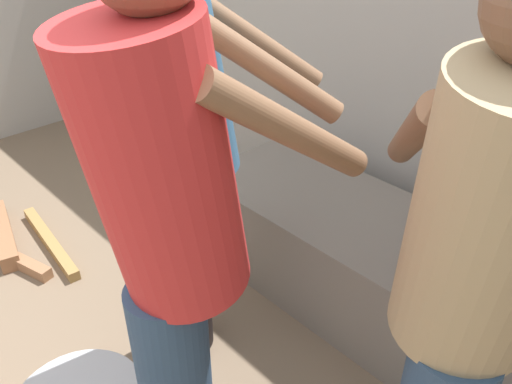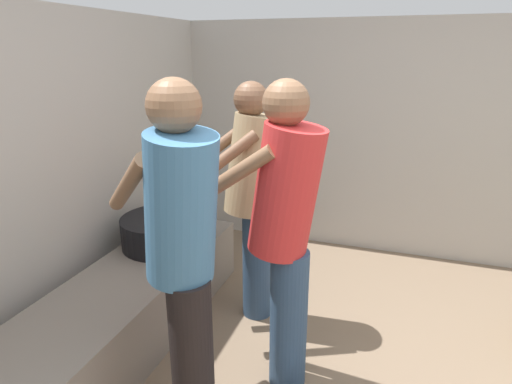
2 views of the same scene
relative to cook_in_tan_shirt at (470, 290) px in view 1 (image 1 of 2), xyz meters
name	(u,v)px [view 1 (image 1 of 2)]	position (x,y,z in m)	size (l,w,h in m)	color
block_enclosure_rear	(381,36)	(-1.05, 1.17, 0.10)	(5.17, 0.20, 2.01)	#ADA8A0
hearth_ledge	(403,283)	(-0.46, 0.65, -0.69)	(1.97, 0.60, 0.44)	slate
cook_in_tan_shirt	(470,290)	(0.00, 0.00, 0.00)	(0.64, 0.72, 1.59)	navy
cook_in_red_shirt	(171,234)	(-0.55, -0.36, 0.03)	(0.38, 0.70, 1.64)	navy
cook_in_blue_shirt	(179,128)	(-0.97, -0.03, 0.05)	(0.67, 0.74, 1.66)	black
firewood_pile	(14,241)	(-2.11, -0.32, -0.87)	(0.83, 0.39, 0.09)	#946342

